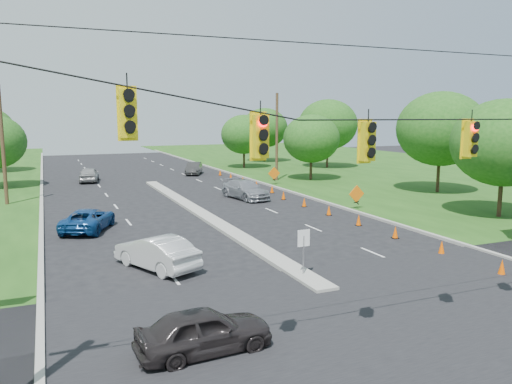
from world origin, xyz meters
name	(u,v)px	position (x,y,z in m)	size (l,w,h in m)	color
ground	(396,335)	(0.00, 0.00, 0.00)	(160.00, 160.00, 0.00)	black
cross_street	(396,335)	(0.00, 0.00, 0.00)	(160.00, 14.00, 0.02)	black
curb_left	(42,203)	(-10.10, 30.00, 0.00)	(0.25, 110.00, 0.16)	gray
curb_right	(276,188)	(10.10, 30.00, 0.00)	(0.25, 110.00, 0.16)	gray
median	(200,214)	(0.00, 21.00, 0.00)	(1.00, 34.00, 0.18)	gray
median_sign	(304,244)	(0.00, 6.00, 1.46)	(0.55, 0.06, 2.05)	gray
signal_span	(425,179)	(-0.05, -1.00, 4.97)	(25.60, 0.32, 9.00)	#422D1C
utility_pole_far_left	(3,146)	(-12.50, 30.00, 4.50)	(0.28, 0.28, 9.00)	#422D1C
utility_pole_far_right	(277,137)	(12.50, 35.00, 4.50)	(0.28, 0.28, 9.00)	#422D1C
cone_0	(502,267)	(7.91, 3.00, 0.35)	(0.32, 0.32, 0.70)	#ED5200
cone_1	(442,247)	(7.91, 6.50, 0.35)	(0.32, 0.32, 0.70)	#ED5200
cone_2	(395,232)	(7.91, 10.00, 0.35)	(0.32, 0.32, 0.70)	#ED5200
cone_3	(359,220)	(7.91, 13.50, 0.35)	(0.32, 0.32, 0.70)	#ED5200
cone_4	(329,210)	(7.91, 17.00, 0.35)	(0.32, 0.32, 0.70)	#ED5200
cone_5	(304,202)	(7.91, 20.50, 0.35)	(0.32, 0.32, 0.70)	#ED5200
cone_6	(284,195)	(7.91, 24.00, 0.35)	(0.32, 0.32, 0.70)	#ED5200
cone_7	(272,189)	(8.51, 27.50, 0.35)	(0.32, 0.32, 0.70)	#ED5200
cone_8	(256,184)	(8.51, 31.00, 0.35)	(0.32, 0.32, 0.70)	#ED5200
cone_9	(243,180)	(8.51, 34.50, 0.35)	(0.32, 0.32, 0.70)	#ED5200
cone_10	(231,176)	(8.51, 38.00, 0.35)	(0.32, 0.32, 0.70)	#ED5200
cone_11	(220,172)	(8.51, 41.50, 0.35)	(0.32, 0.32, 0.70)	#ED5200
work_sign_1	(357,195)	(10.80, 18.00, 1.09)	(1.27, 0.58, 1.37)	black
work_sign_2	(274,174)	(10.80, 32.00, 1.09)	(1.27, 0.58, 1.37)	black
tree_7	(504,143)	(18.00, 12.00, 4.96)	(6.72, 6.72, 7.84)	black
tree_8	(441,129)	(22.00, 22.00, 5.58)	(7.56, 7.56, 8.82)	black
tree_9	(311,139)	(16.00, 34.00, 4.34)	(5.88, 5.88, 6.86)	black
tree_10	(328,125)	(24.00, 44.00, 5.58)	(7.56, 7.56, 8.82)	black
tree_11	(265,128)	(20.00, 55.00, 4.96)	(6.72, 6.72, 7.84)	black
tree_12	(244,134)	(14.00, 48.00, 4.34)	(5.88, 5.88, 6.86)	black
black_sedan	(204,331)	(-5.78, 1.21, 0.67)	(1.57, 3.91, 1.33)	black
white_sedan	(156,252)	(-5.36, 9.67, 0.74)	(1.56, 4.48, 1.48)	silver
blue_pickup	(88,219)	(-7.51, 18.66, 0.66)	(2.18, 4.73, 1.31)	navy
silver_car_far	(245,189)	(5.24, 25.62, 0.76)	(2.12, 5.21, 1.51)	gray
silver_car_oncoming	(89,174)	(-5.61, 41.59, 0.77)	(1.81, 4.49, 1.53)	gray
dark_car_receding	(194,168)	(6.07, 43.70, 0.70)	(1.49, 4.27, 1.41)	#282828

